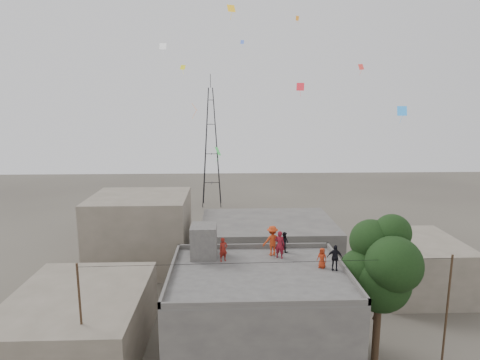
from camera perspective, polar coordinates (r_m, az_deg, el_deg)
The scene contains 17 objects.
main_building at distance 24.61m, azimuth 2.57°, elevation -19.53°, with size 10.00×8.00×6.10m.
parapet at distance 23.17m, azimuth 2.64°, elevation -12.66°, with size 10.00×8.00×0.30m.
stair_head_box at distance 25.26m, azimuth -5.17°, elevation -8.63°, with size 1.60×1.80×2.00m, color #4D4A48.
neighbor_west at distance 28.33m, azimuth -21.89°, elevation -18.45°, with size 8.00×10.00×4.00m, color #6B6455.
neighbor_north at distance 37.70m, azimuth 3.91°, elevation -9.46°, with size 12.00×9.00×5.00m, color #4D4A48.
neighbor_northwest at distance 39.92m, azimuth -13.91°, elevation -7.09°, with size 9.00×8.00×7.00m, color #6B6455.
neighbor_east at distance 37.39m, azimuth 23.56°, elevation -11.01°, with size 7.00×8.00×4.40m, color #6B6455.
tree at distance 25.42m, azimuth 19.66°, elevation -11.50°, with size 4.90×4.60×9.10m.
utility_line at distance 23.19m, azimuth 4.16°, elevation -19.36°, with size 20.12×0.62×7.40m.
transmission_tower at distance 61.59m, azimuth -4.10°, elevation 4.63°, with size 2.97×2.97×20.01m.
person_red_adult at distance 25.07m, azimuth 5.66°, elevation -9.12°, with size 0.63×0.41×1.73m, color maroon.
person_orange_child at distance 24.08m, azimuth 11.58°, elevation -10.81°, with size 0.59×0.38×1.20m, color #A82E13.
person_dark_child at distance 26.21m, azimuth 6.31°, elevation -8.73°, with size 0.64×0.50×1.31m, color black.
person_dark_adult at distance 23.88m, azimuth 13.33°, elevation -10.69°, with size 0.87×0.36×1.49m, color black.
person_orange_adult at distance 25.45m, azimuth 4.62°, elevation -8.59°, with size 1.23×0.71×1.90m, color #BC3915.
person_red_child at distance 24.53m, azimuth -2.39°, elevation -9.85°, with size 0.54×0.35×1.47m, color maroon.
kites at distance 28.60m, azimuth 3.98°, elevation 14.21°, with size 15.75×13.12×10.90m.
Camera 1 is at (-1.80, -21.23, 15.37)m, focal length 30.00 mm.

